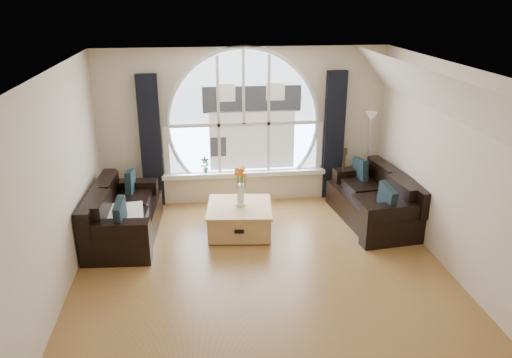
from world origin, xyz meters
name	(u,v)px	position (x,y,z in m)	size (l,w,h in m)	color
ground	(264,276)	(0.00, 0.00, 0.00)	(5.00, 5.50, 0.01)	brown
ceiling	(265,71)	(0.00, 0.00, 2.70)	(5.00, 5.50, 0.01)	silver
wall_back	(243,126)	(0.00, 2.75, 1.35)	(5.00, 0.01, 2.70)	beige
wall_front	(316,316)	(0.00, -2.75, 1.35)	(5.00, 0.01, 2.70)	beige
wall_left	(55,191)	(-2.50, 0.00, 1.35)	(0.01, 5.50, 2.70)	beige
wall_right	(456,173)	(2.50, 0.00, 1.35)	(0.01, 5.50, 2.70)	beige
attic_slope	(445,97)	(2.20, 0.00, 2.35)	(0.92, 5.50, 0.72)	silver
arched_window	(243,111)	(0.00, 2.72, 1.62)	(2.60, 0.06, 2.15)	silver
window_sill	(244,173)	(0.00, 2.65, 0.51)	(2.90, 0.22, 0.08)	white
window_frame	(244,111)	(0.00, 2.69, 1.62)	(2.76, 0.08, 2.15)	white
neighbor_house	(252,118)	(0.15, 2.71, 1.50)	(1.70, 0.02, 1.50)	silver
curtain_left	(151,142)	(-1.60, 2.63, 1.15)	(0.35, 0.12, 2.30)	black
curtain_right	(334,136)	(1.60, 2.63, 1.15)	(0.35, 0.12, 2.30)	black
sofa_left	(124,213)	(-1.96, 1.39, 0.40)	(0.92, 1.83, 0.81)	black
sofa_right	(374,198)	(2.01, 1.50, 0.40)	(0.93, 1.87, 0.83)	black
coffee_chest	(240,218)	(-0.20, 1.36, 0.24)	(0.98, 0.98, 0.48)	tan
throw_blanket	(124,214)	(-1.92, 1.14, 0.50)	(0.55, 0.55, 0.10)	silver
vase_flowers	(240,182)	(-0.18, 1.39, 0.83)	(0.24, 0.24, 0.70)	white
floor_lamp	(368,156)	(2.20, 2.47, 0.80)	(0.24, 0.24, 1.60)	#B2B2B2
guitar	(342,175)	(1.69, 2.28, 0.53)	(0.36, 0.24, 1.06)	#9B6129
potted_plant	(205,165)	(-0.69, 2.65, 0.69)	(0.15, 0.10, 0.29)	#1E6023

